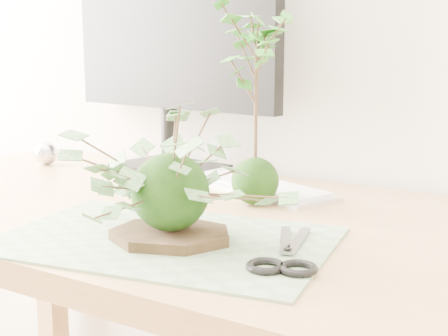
{
  "coord_description": "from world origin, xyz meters",
  "views": [
    {
      "loc": [
        0.48,
        0.37,
        1.01
      ],
      "look_at": [
        0.0,
        1.14,
        0.84
      ],
      "focal_mm": 50.0,
      "sensor_mm": 36.0,
      "label": 1
    }
  ],
  "objects": [
    {
      "name": "ivy_kokedama",
      "position": [
        -0.04,
        1.06,
        0.87
      ],
      "size": [
        0.32,
        0.32,
        0.22
      ],
      "rotation": [
        0.0,
        0.0,
        0.03
      ],
      "color": "black",
      "rests_on": "stone_dish"
    },
    {
      "name": "stone_dish",
      "position": [
        -0.04,
        1.06,
        0.75
      ],
      "size": [
        0.23,
        0.23,
        0.01
      ],
      "primitive_type": "cylinder",
      "rotation": [
        0.0,
        0.0,
        0.35
      ],
      "color": "black",
      "rests_on": "cutting_mat"
    },
    {
      "name": "maple_kokedama",
      "position": [
        -0.05,
        1.32,
        0.99
      ],
      "size": [
        0.24,
        0.24,
        0.35
      ],
      "rotation": [
        0.0,
        0.0,
        -0.34
      ],
      "color": "black",
      "rests_on": "desk"
    },
    {
      "name": "scissors",
      "position": [
        0.13,
        1.05,
        0.75
      ],
      "size": [
        0.1,
        0.21,
        0.01
      ],
      "rotation": [
        0.0,
        0.0,
        0.35
      ],
      "color": "gray",
      "rests_on": "cutting_mat"
    },
    {
      "name": "foil_ball",
      "position": [
        -0.67,
        1.4,
        0.77
      ],
      "size": [
        0.06,
        0.06,
        0.06
      ],
      "primitive_type": "sphere",
      "color": "silver",
      "rests_on": "desk"
    },
    {
      "name": "cutting_mat",
      "position": [
        -0.05,
        1.06,
        0.74
      ],
      "size": [
        0.52,
        0.39,
        0.0
      ],
      "primitive_type": "cube",
      "rotation": [
        0.0,
        0.0,
        0.17
      ],
      "color": "#65805D",
      "rests_on": "desk"
    },
    {
      "name": "monitor",
      "position": [
        -0.37,
        1.51,
        1.04
      ],
      "size": [
        0.58,
        0.2,
        0.52
      ],
      "rotation": [
        0.0,
        0.0,
        -0.14
      ],
      "color": "black",
      "rests_on": "desk"
    },
    {
      "name": "desk",
      "position": [
        -0.07,
        1.23,
        0.65
      ],
      "size": [
        1.6,
        0.7,
        0.74
      ],
      "color": "tan",
      "rests_on": "ground_plane"
    },
    {
      "name": "keyboard",
      "position": [
        -0.13,
        1.44,
        0.75
      ],
      "size": [
        0.41,
        0.25,
        0.02
      ],
      "rotation": [
        0.0,
        0.0,
        -0.36
      ],
      "color": "silver",
      "rests_on": "desk"
    }
  ]
}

